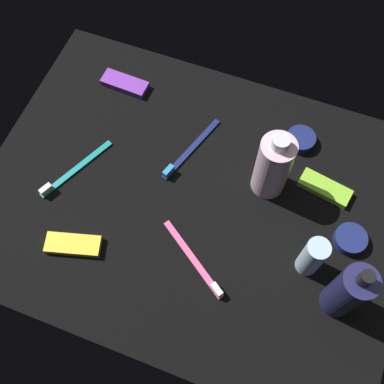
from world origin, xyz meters
The scene contains 12 objects.
ground_plane centered at (0.00, 0.00, -0.60)cm, with size 84.00×64.00×1.20cm, color black.
lotion_bottle centered at (-31.65, 10.06, 7.73)cm, with size 5.99×5.99×17.81cm.
bodywash_bottle centered at (-13.13, -8.33, 7.85)cm, with size 6.69×6.69×17.34cm.
deodorant_stick centered at (-24.86, 5.38, 5.28)cm, with size 4.15×4.15×10.56cm, color silver.
toothbrush_teal centered at (24.98, 3.22, 0.61)cm, with size 8.66×16.83×2.10cm.
toothbrush_pink centered at (-5.50, 12.34, 0.61)cm, with size 15.54×11.14×2.10cm.
toothbrush_navy centered at (4.42, -9.51, 0.61)cm, with size 6.74×17.48×2.10cm.
snack_bar_purple centered at (23.92, -20.78, 0.75)cm, with size 10.40×4.00×1.50cm, color purple.
snack_bar_lime centered at (-24.25, -11.20, 0.75)cm, with size 10.40×4.00×1.50cm, color #8CD133.
snack_bar_yellow centered at (17.56, 17.29, 0.75)cm, with size 10.40×4.00×1.50cm, color yellow.
cream_tin_left centered at (-16.71, -20.27, 1.05)cm, with size 6.14×6.14×2.11cm, color navy.
cream_tin_right centered at (-31.31, -2.21, 1.04)cm, with size 6.20×6.20×2.07cm, color navy.
Camera 1 is at (-13.64, 36.18, 85.59)cm, focal length 43.96 mm.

